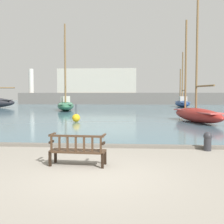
{
  "coord_description": "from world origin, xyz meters",
  "views": [
    {
      "loc": [
        0.95,
        -6.95,
        2.06
      ],
      "look_at": [
        -0.32,
        10.0,
        1.0
      ],
      "focal_mm": 45.0,
      "sensor_mm": 36.0,
      "label": 1
    }
  ],
  "objects_px": {
    "park_bench": "(78,150)",
    "sailboat_nearest_port": "(197,113)",
    "mooring_bollard": "(208,140)",
    "sailboat_far_port": "(182,102)",
    "channel_buoy": "(76,118)",
    "sailboat_centre_channel": "(66,103)"
  },
  "relations": [
    {
      "from": "sailboat_far_port",
      "to": "sailboat_nearest_port",
      "type": "height_order",
      "value": "sailboat_nearest_port"
    },
    {
      "from": "sailboat_centre_channel",
      "to": "channel_buoy",
      "type": "relative_size",
      "value": 8.44
    },
    {
      "from": "sailboat_far_port",
      "to": "park_bench",
      "type": "bearing_deg",
      "value": -104.12
    },
    {
      "from": "channel_buoy",
      "to": "sailboat_centre_channel",
      "type": "bearing_deg",
      "value": 106.45
    },
    {
      "from": "park_bench",
      "to": "channel_buoy",
      "type": "relative_size",
      "value": 1.28
    },
    {
      "from": "sailboat_far_port",
      "to": "sailboat_nearest_port",
      "type": "distance_m",
      "value": 25.21
    },
    {
      "from": "sailboat_nearest_port",
      "to": "channel_buoy",
      "type": "xyz_separation_m",
      "value": [
        -8.71,
        -0.69,
        -0.36
      ]
    },
    {
      "from": "park_bench",
      "to": "mooring_bollard",
      "type": "relative_size",
      "value": 2.35
    },
    {
      "from": "park_bench",
      "to": "sailboat_far_port",
      "type": "relative_size",
      "value": 0.19
    },
    {
      "from": "sailboat_centre_channel",
      "to": "sailboat_far_port",
      "type": "distance_m",
      "value": 19.67
    },
    {
      "from": "sailboat_centre_channel",
      "to": "channel_buoy",
      "type": "bearing_deg",
      "value": -73.55
    },
    {
      "from": "sailboat_centre_channel",
      "to": "mooring_bollard",
      "type": "relative_size",
      "value": 15.49
    },
    {
      "from": "sailboat_nearest_port",
      "to": "mooring_bollard",
      "type": "relative_size",
      "value": 13.72
    },
    {
      "from": "park_bench",
      "to": "sailboat_nearest_port",
      "type": "distance_m",
      "value": 14.15
    },
    {
      "from": "mooring_bollard",
      "to": "channel_buoy",
      "type": "bearing_deg",
      "value": 125.67
    },
    {
      "from": "sailboat_far_port",
      "to": "sailboat_nearest_port",
      "type": "xyz_separation_m",
      "value": [
        -3.28,
        -25.0,
        -0.06
      ]
    },
    {
      "from": "mooring_bollard",
      "to": "sailboat_far_port",
      "type": "bearing_deg",
      "value": 81.68
    },
    {
      "from": "sailboat_far_port",
      "to": "channel_buoy",
      "type": "xyz_separation_m",
      "value": [
        -11.99,
        -25.68,
        -0.42
      ]
    },
    {
      "from": "sailboat_nearest_port",
      "to": "channel_buoy",
      "type": "height_order",
      "value": "sailboat_nearest_port"
    },
    {
      "from": "sailboat_nearest_port",
      "to": "mooring_bollard",
      "type": "distance_m",
      "value": 10.4
    },
    {
      "from": "sailboat_far_port",
      "to": "sailboat_centre_channel",
      "type": "bearing_deg",
      "value": -146.19
    },
    {
      "from": "sailboat_far_port",
      "to": "mooring_bollard",
      "type": "distance_m",
      "value": 35.59
    }
  ]
}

